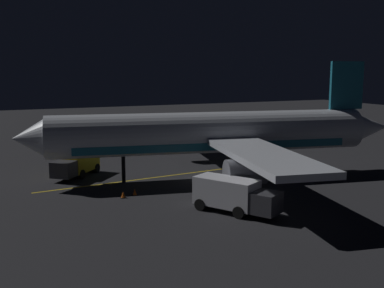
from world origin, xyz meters
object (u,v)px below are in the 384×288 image
at_px(ground_crew_worker, 72,168).
at_px(traffic_cone_near_left, 123,195).
at_px(catering_truck, 233,195).
at_px(traffic_cone_under_wing, 135,192).
at_px(traffic_cone_near_right, 85,167).
at_px(airliner, 217,134).
at_px(baggage_truck, 77,164).

relative_size(ground_crew_worker, traffic_cone_near_left, 3.16).
bearing_deg(catering_truck, traffic_cone_near_left, 40.86).
height_order(traffic_cone_near_left, traffic_cone_under_wing, same).
bearing_deg(traffic_cone_under_wing, traffic_cone_near_right, 8.04).
relative_size(airliner, traffic_cone_near_left, 68.58).
height_order(baggage_truck, catering_truck, catering_truck).
bearing_deg(traffic_cone_under_wing, traffic_cone_near_left, 108.99).
xyz_separation_m(baggage_truck, ground_crew_worker, (-0.25, 0.50, -0.32)).
bearing_deg(baggage_truck, traffic_cone_near_left, -168.82).
xyz_separation_m(catering_truck, traffic_cone_near_left, (7.27, 6.29, -1.06)).
bearing_deg(airliner, traffic_cone_near_right, 50.64).
xyz_separation_m(catering_truck, traffic_cone_near_right, (19.62, 6.86, -1.06)).
height_order(baggage_truck, traffic_cone_near_left, baggage_truck).
bearing_deg(airliner, ground_crew_worker, 64.81).
distance_m(airliner, traffic_cone_under_wing, 10.57).
distance_m(baggage_truck, traffic_cone_near_right, 3.19).
bearing_deg(traffic_cone_near_right, baggage_truck, 154.01).
xyz_separation_m(catering_truck, ground_crew_worker, (16.64, 8.70, -0.42)).
relative_size(catering_truck, ground_crew_worker, 3.86).
bearing_deg(traffic_cone_near_right, catering_truck, -160.73).
relative_size(ground_crew_worker, traffic_cone_near_right, 3.16).
bearing_deg(traffic_cone_under_wing, airliner, -72.47).
distance_m(catering_truck, traffic_cone_near_right, 20.81).
bearing_deg(baggage_truck, traffic_cone_under_wing, -161.86).
bearing_deg(traffic_cone_under_wing, baggage_truck, 18.14).
bearing_deg(airliner, traffic_cone_near_left, 107.69).
bearing_deg(baggage_truck, airliner, -117.01).
distance_m(catering_truck, traffic_cone_near_left, 9.68).
relative_size(catering_truck, traffic_cone_near_left, 12.22).
distance_m(ground_crew_worker, traffic_cone_near_left, 9.69).
relative_size(catering_truck, traffic_cone_near_right, 12.22).
xyz_separation_m(traffic_cone_near_left, traffic_cone_under_wing, (0.39, -1.12, 0.00)).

